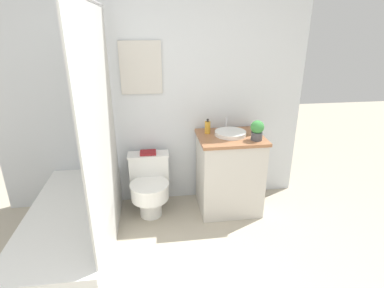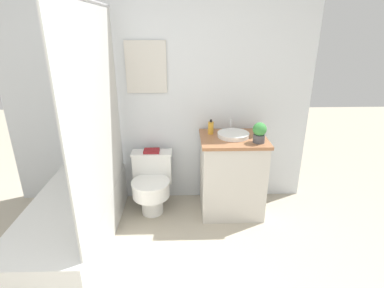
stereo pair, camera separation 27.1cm
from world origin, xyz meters
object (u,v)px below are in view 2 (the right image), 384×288
sink (233,135)px  potted_plant (259,132)px  book_on_tank (152,151)px  toilet (152,182)px  soap_bottle (211,128)px

sink → potted_plant: bearing=-38.2°
potted_plant → book_on_tank: size_ratio=1.19×
toilet → potted_plant: 1.19m
soap_bottle → book_on_tank: soap_bottle is taller
soap_bottle → book_on_tank: bearing=176.2°
sink → toilet: bearing=-180.0°
potted_plant → book_on_tank: (-1.02, 0.29, -0.29)m
sink → soap_bottle: 0.23m
toilet → potted_plant: potted_plant is taller
sink → soap_bottle: size_ratio=2.33×
book_on_tank → sink: bearing=-8.9°
sink → potted_plant: 0.28m
toilet → book_on_tank: size_ratio=3.76×
toilet → book_on_tank: (0.00, 0.13, 0.29)m
toilet → sink: bearing=0.0°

